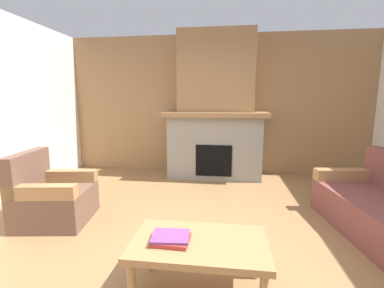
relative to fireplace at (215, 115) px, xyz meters
name	(u,v)px	position (x,y,z in m)	size (l,w,h in m)	color
ground	(201,249)	(0.00, -2.62, -1.16)	(9.00, 9.00, 0.00)	olive
wall_back_wood_panel	(216,105)	(0.00, 0.38, 0.19)	(6.00, 0.12, 2.70)	#997047
fireplace	(215,115)	(0.00, 0.00, 0.00)	(1.90, 0.82, 2.70)	gray
armchair	(52,198)	(-1.84, -2.23, -0.87)	(0.86, 0.86, 0.85)	brown
coffee_table	(199,247)	(0.04, -3.22, -0.79)	(1.00, 0.60, 0.43)	#A87A4C
book_stack_near_edge	(171,238)	(-0.17, -3.26, -0.71)	(0.28, 0.24, 0.05)	#B23833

